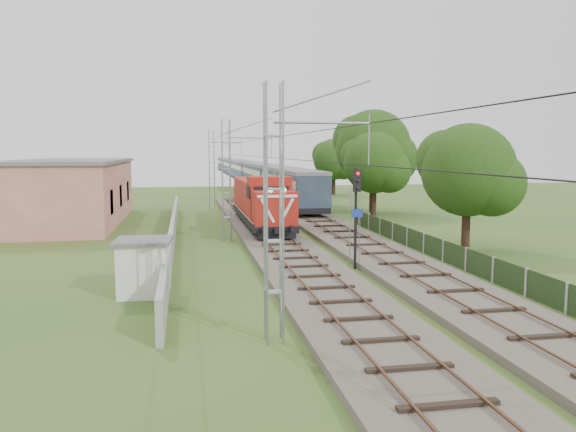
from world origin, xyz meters
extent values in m
plane|color=#305821|center=(0.00, 0.00, 0.00)|extent=(140.00, 140.00, 0.00)
cube|color=#6B6054|center=(0.00, 7.00, 0.15)|extent=(4.20, 70.00, 0.30)
cube|color=black|center=(0.00, 7.00, 0.35)|extent=(2.40, 70.00, 0.10)
cube|color=brown|center=(-0.85, 7.00, 0.42)|extent=(0.08, 70.00, 0.05)
cube|color=brown|center=(0.85, 7.00, 0.42)|extent=(0.08, 70.00, 0.05)
cube|color=#6B6054|center=(5.00, 20.00, 0.15)|extent=(4.20, 80.00, 0.30)
cube|color=black|center=(5.00, 20.00, 0.35)|extent=(2.40, 80.00, 0.10)
cube|color=brown|center=(4.15, 20.00, 0.42)|extent=(0.08, 80.00, 0.05)
cube|color=brown|center=(5.85, 20.00, 0.42)|extent=(0.08, 80.00, 0.05)
cylinder|color=gray|center=(-1.50, -8.00, 6.80)|extent=(3.00, 0.08, 0.08)
cylinder|color=gray|center=(-1.50, 12.00, 6.80)|extent=(3.00, 0.08, 0.08)
cylinder|color=gray|center=(-1.50, 32.00, 6.80)|extent=(3.00, 0.08, 0.08)
cylinder|color=black|center=(0.00, 12.00, 5.50)|extent=(0.03, 70.00, 0.03)
cylinder|color=black|center=(0.00, 12.00, 6.80)|extent=(0.03, 70.00, 0.03)
cube|color=#9E9E99|center=(-6.50, 12.00, 0.75)|extent=(0.25, 40.00, 1.50)
cube|color=tan|center=(-15.00, 24.00, 2.50)|extent=(8.00, 20.00, 5.00)
cube|color=#606060|center=(-15.00, 24.00, 5.10)|extent=(8.40, 20.40, 0.25)
cube|color=black|center=(-11.05, 18.00, 2.20)|extent=(0.10, 1.60, 1.80)
cube|color=black|center=(-11.05, 24.00, 2.20)|extent=(0.10, 1.60, 1.80)
cube|color=black|center=(-11.05, 30.00, 2.20)|extent=(0.10, 1.60, 1.80)
cube|color=black|center=(8.00, 3.00, 0.60)|extent=(0.05, 32.00, 1.15)
cube|color=#9E9E99|center=(8.00, 18.00, 0.60)|extent=(0.12, 0.12, 1.20)
cube|color=black|center=(0.00, 17.71, 0.97)|extent=(2.82, 16.00, 0.47)
cube|color=black|center=(0.00, 12.53, 0.69)|extent=(2.07, 3.39, 0.47)
cube|color=black|center=(0.00, 22.88, 0.69)|extent=(2.07, 3.39, 0.47)
cube|color=black|center=(0.00, 9.80, 0.59)|extent=(2.45, 0.24, 0.33)
cube|color=#A52012|center=(0.00, 10.88, 2.29)|extent=(2.73, 2.35, 2.17)
sphere|color=white|center=(-0.42, 9.75, 3.51)|extent=(0.34, 0.34, 0.34)
sphere|color=white|center=(0.42, 9.75, 3.51)|extent=(0.34, 0.34, 0.34)
cube|color=silver|center=(-0.61, 9.69, 2.24)|extent=(0.95, 0.06, 1.58)
cube|color=silver|center=(0.61, 9.69, 2.24)|extent=(0.95, 0.06, 1.58)
cube|color=silver|center=(0.00, 9.69, 3.13)|extent=(2.54, 0.06, 0.17)
cube|color=#A52012|center=(0.00, 13.19, 2.71)|extent=(2.82, 2.26, 3.01)
cube|color=black|center=(0.00, 12.04, 3.18)|extent=(2.35, 0.06, 0.85)
cube|color=#A52012|center=(0.00, 20.01, 2.43)|extent=(2.64, 11.39, 2.45)
cylinder|color=black|center=(0.00, 17.14, 3.79)|extent=(0.41, 0.41, 0.38)
cylinder|color=gray|center=(-0.28, 12.43, 4.36)|extent=(0.11, 0.11, 0.33)
cylinder|color=gray|center=(0.28, 12.43, 4.36)|extent=(0.11, 0.11, 0.33)
cube|color=black|center=(5.00, 31.91, 0.90)|extent=(2.90, 22.03, 0.50)
cube|color=#324454|center=(5.00, 31.91, 2.50)|extent=(3.00, 22.03, 2.70)
cube|color=#C0BC95|center=(5.00, 31.91, 3.00)|extent=(3.04, 21.15, 0.75)
cube|color=slate|center=(5.00, 31.91, 4.01)|extent=(3.05, 22.03, 0.35)
cube|color=black|center=(5.00, 54.95, 0.90)|extent=(2.90, 22.03, 0.50)
cube|color=#324454|center=(5.00, 54.95, 2.50)|extent=(3.00, 22.03, 2.70)
cube|color=#C0BC95|center=(5.00, 54.95, 3.00)|extent=(3.04, 21.15, 0.75)
cube|color=slate|center=(5.00, 54.95, 4.01)|extent=(3.05, 22.03, 0.35)
cube|color=black|center=(5.00, 77.98, 0.90)|extent=(2.90, 22.03, 0.50)
cube|color=#324454|center=(5.00, 77.98, 2.50)|extent=(3.00, 22.03, 2.70)
cube|color=#C0BC95|center=(5.00, 77.98, 3.00)|extent=(3.04, 21.15, 0.75)
cube|color=slate|center=(5.00, 77.98, 4.01)|extent=(3.05, 22.03, 0.35)
cube|color=black|center=(5.00, 101.02, 0.90)|extent=(2.90, 22.03, 0.50)
cube|color=#324454|center=(5.00, 101.02, 2.50)|extent=(3.00, 22.03, 2.70)
cube|color=#C0BC95|center=(5.00, 101.02, 3.00)|extent=(3.04, 21.15, 0.75)
cube|color=slate|center=(5.00, 101.02, 4.01)|extent=(3.05, 22.03, 0.35)
cube|color=black|center=(5.00, 124.05, 0.90)|extent=(2.90, 22.03, 0.50)
cube|color=#324454|center=(5.00, 124.05, 2.50)|extent=(3.00, 22.03, 2.70)
cube|color=#C0BC95|center=(5.00, 124.05, 3.00)|extent=(3.04, 21.15, 0.75)
cube|color=slate|center=(5.00, 124.05, 4.01)|extent=(3.05, 22.03, 0.35)
cylinder|color=black|center=(2.75, 2.11, 2.54)|extent=(0.14, 0.14, 5.09)
cube|color=black|center=(2.75, 1.96, 4.48)|extent=(0.36, 0.23, 1.12)
sphere|color=red|center=(2.75, 1.83, 4.83)|extent=(0.18, 0.18, 0.18)
sphere|color=black|center=(2.75, 1.83, 4.48)|extent=(0.18, 0.18, 0.18)
sphere|color=black|center=(2.75, 1.83, 4.12)|extent=(0.18, 0.18, 0.18)
cube|color=navy|center=(2.80, 1.99, 2.85)|extent=(0.56, 0.07, 0.41)
cube|color=silver|center=(-7.40, -1.31, 1.09)|extent=(2.08, 2.08, 2.17)
cube|color=#606060|center=(-7.40, -1.31, 2.27)|extent=(2.39, 2.39, 0.15)
cylinder|color=#3E2519|center=(11.04, 6.37, 1.71)|extent=(0.51, 0.51, 3.41)
sphere|color=#19390F|center=(11.04, 6.37, 4.81)|extent=(5.59, 5.59, 5.59)
sphere|color=#19390F|center=(12.16, 5.53, 4.03)|extent=(3.91, 3.91, 3.91)
sphere|color=#19390F|center=(10.06, 7.34, 5.43)|extent=(3.63, 3.63, 3.63)
cylinder|color=#3E2519|center=(12.29, 27.35, 2.23)|extent=(0.60, 0.60, 4.45)
sphere|color=#19390F|center=(12.29, 27.35, 6.27)|extent=(7.29, 7.29, 7.29)
sphere|color=#19390F|center=(13.75, 26.26, 5.26)|extent=(5.10, 5.10, 5.10)
sphere|color=#19390F|center=(11.02, 28.63, 7.08)|extent=(4.74, 4.74, 4.74)
cylinder|color=#3E2519|center=(11.49, 24.65, 1.74)|extent=(0.52, 0.52, 3.48)
sphere|color=#19390F|center=(11.49, 24.65, 4.90)|extent=(5.70, 5.70, 5.70)
sphere|color=#19390F|center=(12.63, 23.80, 4.11)|extent=(3.99, 3.99, 3.99)
sphere|color=#19390F|center=(10.49, 25.65, 5.54)|extent=(3.70, 3.70, 3.70)
cylinder|color=#3E2519|center=(14.31, 49.37, 1.71)|extent=(0.50, 0.50, 3.42)
sphere|color=#19390F|center=(14.31, 49.37, 4.82)|extent=(5.59, 5.59, 5.59)
sphere|color=#19390F|center=(15.42, 48.53, 4.04)|extent=(3.91, 3.91, 3.91)
sphere|color=#19390F|center=(13.33, 50.35, 5.44)|extent=(3.63, 3.63, 3.63)
camera|label=1|loc=(-5.64, -24.80, 5.95)|focal=35.00mm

